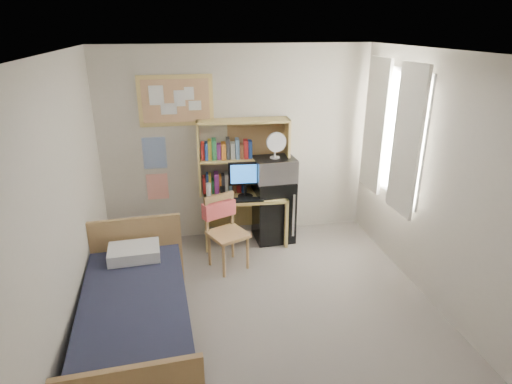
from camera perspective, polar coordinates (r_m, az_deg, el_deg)
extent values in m
cube|color=gray|center=(4.53, 1.87, -17.20)|extent=(3.60, 4.20, 0.02)
cube|color=white|center=(3.54, 2.40, 17.90)|extent=(3.60, 4.20, 0.02)
cube|color=beige|center=(5.81, -2.47, 6.28)|extent=(3.60, 0.04, 2.60)
cube|color=beige|center=(3.90, -24.73, -3.57)|extent=(0.04, 4.20, 2.60)
cube|color=beige|center=(4.57, 24.68, 0.02)|extent=(0.04, 4.20, 2.60)
cube|color=white|center=(5.44, 17.69, 7.50)|extent=(0.10, 1.40, 1.70)
cube|color=white|center=(5.08, 19.46, 6.36)|extent=(0.04, 0.55, 1.70)
cube|color=white|center=(5.77, 15.60, 8.49)|extent=(0.04, 0.55, 1.70)
cube|color=tan|center=(5.60, -10.64, 11.88)|extent=(0.94, 0.03, 0.64)
cube|color=#2A55AB|center=(5.76, -13.37, 5.08)|extent=(0.30, 0.01, 0.42)
cube|color=#E74328|center=(5.91, -12.99, 0.71)|extent=(0.28, 0.01, 0.36)
cube|color=#E0C16D|center=(5.86, -1.46, -3.52)|extent=(1.13, 0.62, 0.69)
cube|color=#AB8451|center=(5.20, -3.77, -5.55)|extent=(0.61, 0.61, 0.92)
cube|color=black|center=(5.92, 2.34, -2.30)|extent=(0.53, 0.53, 0.87)
cube|color=#1B1E31|center=(4.23, -15.69, -16.54)|extent=(1.08, 2.00, 0.54)
cube|color=#E0C16D|center=(5.70, -1.69, 4.76)|extent=(1.23, 0.38, 0.99)
cube|color=black|center=(5.59, -1.46, 1.57)|extent=(0.44, 0.06, 0.46)
cube|color=black|center=(5.54, -1.29, -1.07)|extent=(0.45, 0.17, 0.02)
cube|color=black|center=(5.62, -4.48, -0.05)|extent=(0.07, 0.07, 0.15)
cube|color=black|center=(5.67, 1.58, 0.32)|extent=(0.08, 0.08, 0.17)
cylinder|color=white|center=(5.57, -6.32, 0.06)|extent=(0.07, 0.07, 0.22)
cube|color=#E85858|center=(5.25, -4.98, -2.28)|extent=(0.43, 0.29, 0.20)
cube|color=silver|center=(5.68, 2.48, 3.07)|extent=(0.55, 0.42, 0.31)
cylinder|color=white|center=(5.59, 2.53, 6.11)|extent=(0.26, 0.26, 0.32)
cube|color=white|center=(4.69, -15.94, -7.74)|extent=(0.54, 0.39, 0.12)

